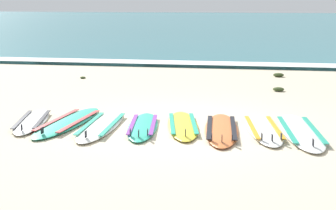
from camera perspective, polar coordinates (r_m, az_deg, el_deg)
ground_plane at (r=9.16m, az=2.38°, el=-2.53°), size 80.00×80.00×0.00m
sea at (r=46.71m, az=7.99°, el=9.21°), size 80.00×60.00×0.10m
wave_foam_strip at (r=17.35m, az=5.68°, el=4.56°), size 80.00×1.05×0.11m
surfboard_0 at (r=9.80m, az=-15.16°, el=-1.76°), size 0.93×2.12×0.18m
surfboard_1 at (r=9.57m, az=-11.25°, el=-1.90°), size 0.87×2.54×0.18m
surfboard_2 at (r=9.22m, az=-7.58°, el=-2.31°), size 0.64×2.39×0.18m
surfboard_3 at (r=9.10m, az=-2.87°, el=-2.41°), size 0.78×2.14×0.18m
surfboard_4 at (r=9.17m, az=1.70°, el=-2.28°), size 0.93×2.25×0.18m
surfboard_5 at (r=8.93m, az=6.07°, el=-2.74°), size 0.74×2.38×0.18m
surfboard_6 at (r=9.05m, az=10.77°, el=-2.68°), size 0.85×2.32×0.18m
surfboard_7 at (r=9.05m, az=14.78°, el=-2.88°), size 0.88×2.63×0.18m
seaweed_clump_near_shoreline at (r=15.34m, az=12.42°, el=3.35°), size 0.32×0.25×0.11m
seaweed_clump_mid_sand at (r=14.86m, az=-9.62°, el=3.09°), size 0.17×0.13×0.06m
seaweed_clump_by_the_boards at (r=12.97m, az=12.42°, el=1.76°), size 0.28×0.23×0.10m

